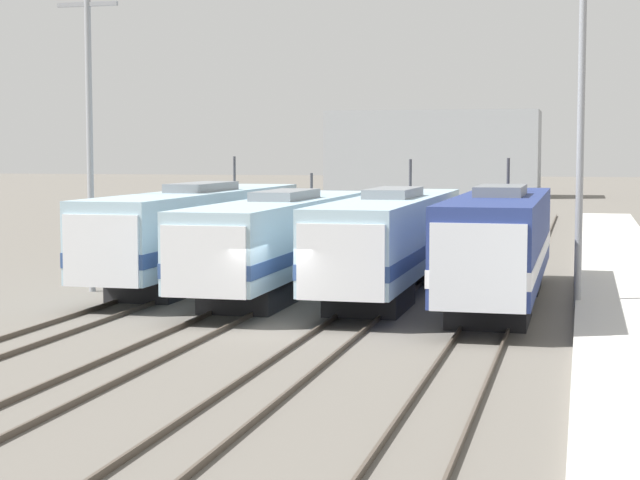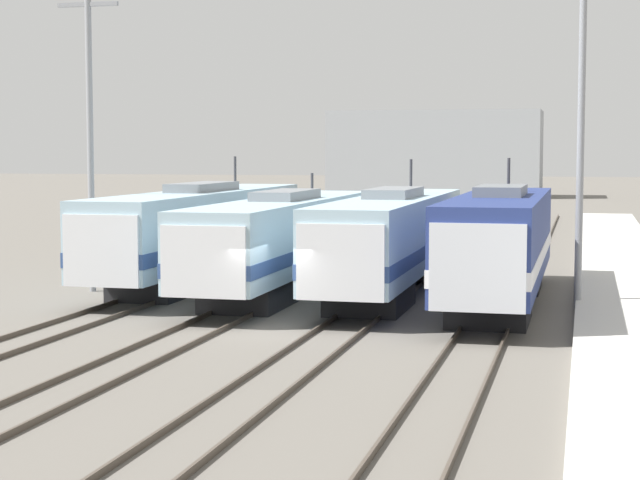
{
  "view_description": "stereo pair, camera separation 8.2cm",
  "coord_description": "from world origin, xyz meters",
  "px_view_note": "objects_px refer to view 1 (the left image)",
  "views": [
    {
      "loc": [
        9.14,
        -31.31,
        5.47
      ],
      "look_at": [
        0.69,
        2.98,
        2.51
      ],
      "focal_mm": 60.0,
      "sensor_mm": 36.0,
      "label": 1
    },
    {
      "loc": [
        9.22,
        -31.29,
        5.47
      ],
      "look_at": [
        0.69,
        2.98,
        2.51
      ],
      "focal_mm": 60.0,
      "sensor_mm": 36.0,
      "label": 2
    }
  ],
  "objects_px": {
    "locomotive_center_left": "(283,240)",
    "locomotive_far_right": "(499,245)",
    "locomotive_center_right": "(391,240)",
    "locomotive_far_left": "(198,231)",
    "catenary_tower_right": "(581,117)",
    "catenary_tower_left": "(89,121)"
  },
  "relations": [
    {
      "from": "catenary_tower_left",
      "to": "catenary_tower_right",
      "type": "relative_size",
      "value": 1.0
    },
    {
      "from": "locomotive_center_right",
      "to": "locomotive_far_right",
      "type": "height_order",
      "value": "locomotive_far_right"
    },
    {
      "from": "locomotive_far_left",
      "to": "locomotive_center_left",
      "type": "bearing_deg",
      "value": -26.17
    },
    {
      "from": "locomotive_far_left",
      "to": "catenary_tower_left",
      "type": "xyz_separation_m",
      "value": [
        -3.04,
        -3.66,
        4.49
      ]
    },
    {
      "from": "catenary_tower_left",
      "to": "locomotive_center_left",
      "type": "bearing_deg",
      "value": 12.33
    },
    {
      "from": "locomotive_center_left",
      "to": "locomotive_center_right",
      "type": "relative_size",
      "value": 1.01
    },
    {
      "from": "locomotive_center_left",
      "to": "locomotive_far_right",
      "type": "relative_size",
      "value": 1.13
    },
    {
      "from": "locomotive_center_right",
      "to": "locomotive_far_right",
      "type": "relative_size",
      "value": 1.11
    },
    {
      "from": "locomotive_far_right",
      "to": "catenary_tower_right",
      "type": "relative_size",
      "value": 1.33
    },
    {
      "from": "locomotive_center_right",
      "to": "catenary_tower_right",
      "type": "height_order",
      "value": "catenary_tower_right"
    },
    {
      "from": "locomotive_far_right",
      "to": "catenary_tower_left",
      "type": "xyz_separation_m",
      "value": [
        -15.7,
        0.31,
        4.44
      ]
    },
    {
      "from": "locomotive_center_left",
      "to": "locomotive_center_right",
      "type": "xyz_separation_m",
      "value": [
        4.22,
        0.13,
        0.05
      ]
    },
    {
      "from": "locomotive_far_left",
      "to": "locomotive_center_right",
      "type": "bearing_deg",
      "value": -12.94
    },
    {
      "from": "locomotive_far_left",
      "to": "catenary_tower_right",
      "type": "height_order",
      "value": "catenary_tower_right"
    },
    {
      "from": "locomotive_center_right",
      "to": "catenary_tower_left",
      "type": "distance_m",
      "value": 12.46
    },
    {
      "from": "catenary_tower_left",
      "to": "locomotive_center_right",
      "type": "bearing_deg",
      "value": 8.53
    },
    {
      "from": "locomotive_center_left",
      "to": "locomotive_far_right",
      "type": "height_order",
      "value": "locomotive_far_right"
    },
    {
      "from": "locomotive_center_left",
      "to": "locomotive_center_right",
      "type": "bearing_deg",
      "value": 1.82
    },
    {
      "from": "locomotive_far_left",
      "to": "locomotive_far_right",
      "type": "relative_size",
      "value": 1.18
    },
    {
      "from": "locomotive_center_left",
      "to": "locomotive_far_right",
      "type": "distance_m",
      "value": 8.65
    },
    {
      "from": "locomotive_far_left",
      "to": "catenary_tower_left",
      "type": "bearing_deg",
      "value": -129.76
    },
    {
      "from": "locomotive_center_right",
      "to": "catenary_tower_right",
      "type": "bearing_deg",
      "value": -13.98
    }
  ]
}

